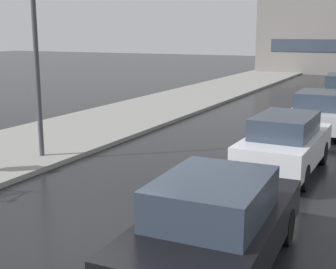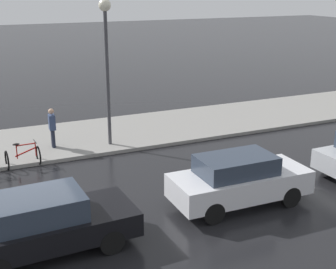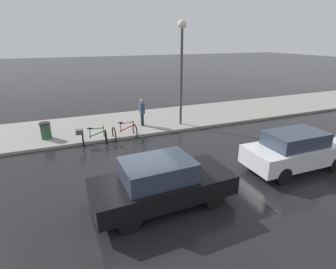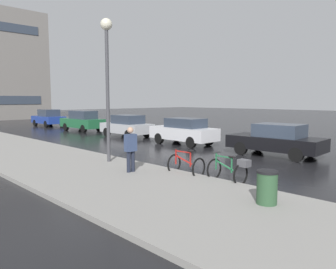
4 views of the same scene
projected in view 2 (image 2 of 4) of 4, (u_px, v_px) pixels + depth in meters
name	position (u px, v px, depth m)	size (l,w,h in m)	color
ground_plane	(28.00, 211.00, 13.75)	(140.00, 140.00, 0.00)	black
sidewalk_kerb	(219.00, 120.00, 22.85)	(4.80, 60.00, 0.14)	gray
bicycle_second	(23.00, 157.00, 16.99)	(0.78, 1.22, 0.94)	black
car_black	(46.00, 223.00, 11.51)	(2.05, 4.44, 1.54)	black
car_white	(239.00, 180.00, 13.97)	(1.75, 4.24, 1.58)	silver
pedestrian	(52.00, 127.00, 18.54)	(0.41, 0.26, 1.73)	#1E2333
streetlamp	(106.00, 45.00, 17.94)	(0.47, 0.47, 5.87)	#424247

